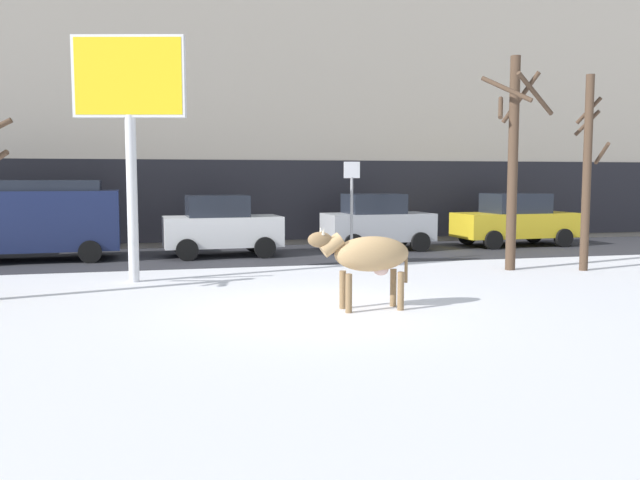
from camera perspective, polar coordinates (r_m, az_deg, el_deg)
ground_plane at (r=12.19m, az=-0.15°, el=-5.98°), size 120.00×120.00×0.00m
road_strip at (r=20.79m, az=-5.91°, el=-1.27°), size 60.00×5.60×0.01m
building_facade at (r=26.65m, az=-7.79°, el=14.14°), size 44.00×6.10×13.00m
cow_tan at (r=12.09m, az=4.13°, el=-1.33°), size 1.89×0.61×1.54m
billboard at (r=15.92m, az=-15.97°, el=12.07°), size 2.49×0.81×5.56m
car_navy_van at (r=20.78m, az=-23.04°, el=1.75°), size 4.68×2.27×2.32m
car_white_hatchback at (r=20.47m, az=-8.44°, el=1.19°), size 3.57×2.04×1.86m
car_silver_hatchback at (r=22.05m, az=4.87°, el=1.52°), size 3.57×2.04×1.86m
car_yellow_sedan at (r=24.38m, az=16.31°, el=1.65°), size 4.27×2.12×1.84m
pedestrian_near_billboard at (r=26.25m, az=13.23°, el=1.91°), size 0.36×0.24×1.73m
pedestrian_far_left at (r=24.50m, az=3.53°, el=1.81°), size 0.36×0.24×1.73m
bare_tree_left_lot at (r=17.91m, az=16.21°, el=7.13°), size 1.82×1.66×5.46m
bare_tree_right_lot at (r=18.45m, az=21.87°, el=5.61°), size 0.67×0.93×4.99m
street_sign at (r=18.17m, az=2.72°, el=3.06°), size 0.44×0.08×2.82m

